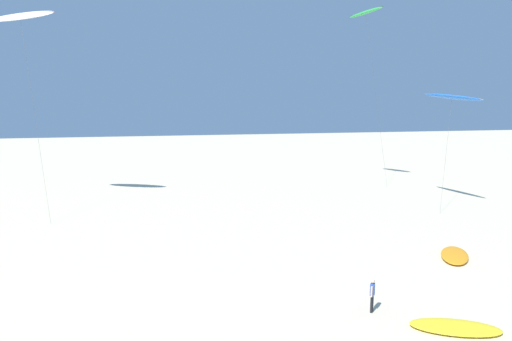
{
  "coord_description": "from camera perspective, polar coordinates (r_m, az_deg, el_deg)",
  "views": [
    {
      "loc": [
        -4.54,
        -4.31,
        10.48
      ],
      "look_at": [
        1.38,
        18.73,
        6.94
      ],
      "focal_mm": 31.08,
      "sensor_mm": 36.0,
      "label": 1
    }
  ],
  "objects": [
    {
      "name": "flying_kite_4",
      "position": [
        60.46,
        13.94,
        19.14
      ],
      "size": [
        3.98,
        5.46,
        22.53
      ],
      "color": "green",
      "rests_on": "ground"
    },
    {
      "name": "flying_kite_2",
      "position": [
        51.99,
        -28.08,
        17.1
      ],
      "size": [
        7.65,
        11.05,
        19.95
      ],
      "color": "white",
      "rests_on": "ground"
    },
    {
      "name": "grounded_kite_1",
      "position": [
        23.94,
        24.26,
        -17.91
      ],
      "size": [
        4.45,
        3.22,
        0.28
      ],
      "color": "yellow",
      "rests_on": "ground"
    },
    {
      "name": "flying_kite_1",
      "position": [
        50.21,
        23.91,
        8.65
      ],
      "size": [
        4.23,
        7.62,
        11.97
      ],
      "color": "blue",
      "rests_on": "ground"
    },
    {
      "name": "grounded_kite_0",
      "position": [
        34.14,
        24.19,
        -9.91
      ],
      "size": [
        3.88,
        4.33,
        0.31
      ],
      "color": "orange",
      "rests_on": "ground"
    },
    {
      "name": "person_foreground_walker",
      "position": [
        24.08,
        14.73,
        -15.12
      ],
      "size": [
        0.36,
        0.42,
        1.75
      ],
      "color": "black",
      "rests_on": "ground"
    }
  ]
}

